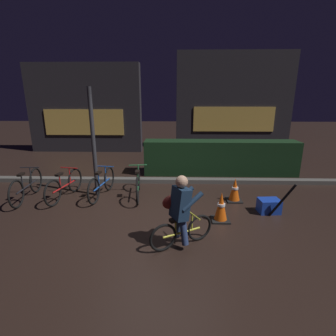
{
  "coord_description": "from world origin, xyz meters",
  "views": [
    {
      "loc": [
        0.34,
        -4.8,
        2.46
      ],
      "look_at": [
        0.2,
        0.6,
        0.9
      ],
      "focal_mm": 27.15,
      "sensor_mm": 36.0,
      "label": 1
    }
  ],
  "objects_px": {
    "blue_crate": "(269,206)",
    "parked_bike_center_left": "(102,184)",
    "street_post": "(94,144)",
    "traffic_cone_near": "(221,207)",
    "parked_bike_center_right": "(138,183)",
    "traffic_cone_far": "(235,190)",
    "parked_bike_left_mid": "(65,185)",
    "cyclist": "(180,211)",
    "parked_bike_leftmost": "(27,186)",
    "closed_umbrella": "(282,201)"
  },
  "relations": [
    {
      "from": "traffic_cone_near",
      "to": "traffic_cone_far",
      "type": "height_order",
      "value": "traffic_cone_near"
    },
    {
      "from": "parked_bike_center_left",
      "to": "closed_umbrella",
      "type": "relative_size",
      "value": 1.83
    },
    {
      "from": "parked_bike_leftmost",
      "to": "parked_bike_center_right",
      "type": "height_order",
      "value": "parked_bike_center_right"
    },
    {
      "from": "street_post",
      "to": "traffic_cone_far",
      "type": "bearing_deg",
      "value": -4.88
    },
    {
      "from": "parked_bike_center_right",
      "to": "parked_bike_center_left",
      "type": "bearing_deg",
      "value": 85.81
    },
    {
      "from": "traffic_cone_far",
      "to": "traffic_cone_near",
      "type": "bearing_deg",
      "value": -116.4
    },
    {
      "from": "parked_bike_leftmost",
      "to": "parked_bike_left_mid",
      "type": "distance_m",
      "value": 0.89
    },
    {
      "from": "parked_bike_left_mid",
      "to": "parked_bike_center_left",
      "type": "distance_m",
      "value": 0.89
    },
    {
      "from": "parked_bike_leftmost",
      "to": "parked_bike_left_mid",
      "type": "height_order",
      "value": "parked_bike_leftmost"
    },
    {
      "from": "parked_bike_center_right",
      "to": "traffic_cone_far",
      "type": "distance_m",
      "value": 2.36
    },
    {
      "from": "parked_bike_leftmost",
      "to": "cyclist",
      "type": "relative_size",
      "value": 1.3
    },
    {
      "from": "street_post",
      "to": "traffic_cone_near",
      "type": "relative_size",
      "value": 4.38
    },
    {
      "from": "parked_bike_left_mid",
      "to": "cyclist",
      "type": "relative_size",
      "value": 1.24
    },
    {
      "from": "parked_bike_left_mid",
      "to": "cyclist",
      "type": "bearing_deg",
      "value": -115.38
    },
    {
      "from": "parked_bike_left_mid",
      "to": "cyclist",
      "type": "height_order",
      "value": "cyclist"
    },
    {
      "from": "blue_crate",
      "to": "parked_bike_center_left",
      "type": "bearing_deg",
      "value": 168.15
    },
    {
      "from": "street_post",
      "to": "closed_umbrella",
      "type": "height_order",
      "value": "street_post"
    },
    {
      "from": "parked_bike_left_mid",
      "to": "parked_bike_center_left",
      "type": "height_order",
      "value": "parked_bike_center_left"
    },
    {
      "from": "street_post",
      "to": "blue_crate",
      "type": "xyz_separation_m",
      "value": [
        4.01,
        -0.9,
        -1.17
      ]
    },
    {
      "from": "closed_umbrella",
      "to": "parked_bike_center_right",
      "type": "bearing_deg",
      "value": -177.0
    },
    {
      "from": "parked_bike_center_left",
      "to": "parked_bike_center_right",
      "type": "xyz_separation_m",
      "value": [
        0.9,
        0.03,
        0.01
      ]
    },
    {
      "from": "parked_bike_leftmost",
      "to": "blue_crate",
      "type": "height_order",
      "value": "parked_bike_leftmost"
    },
    {
      "from": "street_post",
      "to": "parked_bike_center_right",
      "type": "height_order",
      "value": "street_post"
    },
    {
      "from": "parked_bike_left_mid",
      "to": "traffic_cone_near",
      "type": "bearing_deg",
      "value": -96.45
    },
    {
      "from": "parked_bike_center_right",
      "to": "cyclist",
      "type": "relative_size",
      "value": 1.31
    },
    {
      "from": "parked_bike_center_right",
      "to": "blue_crate",
      "type": "height_order",
      "value": "parked_bike_center_right"
    },
    {
      "from": "parked_bike_left_mid",
      "to": "parked_bike_center_right",
      "type": "bearing_deg",
      "value": -74.69
    },
    {
      "from": "parked_bike_leftmost",
      "to": "closed_umbrella",
      "type": "bearing_deg",
      "value": -102.42
    },
    {
      "from": "cyclist",
      "to": "closed_umbrella",
      "type": "bearing_deg",
      "value": -2.12
    },
    {
      "from": "blue_crate",
      "to": "closed_umbrella",
      "type": "bearing_deg",
      "value": -58.04
    },
    {
      "from": "traffic_cone_near",
      "to": "parked_bike_center_right",
      "type": "bearing_deg",
      "value": 146.12
    },
    {
      "from": "cyclist",
      "to": "closed_umbrella",
      "type": "xyz_separation_m",
      "value": [
        2.11,
        1.05,
        -0.24
      ]
    },
    {
      "from": "parked_bike_left_mid",
      "to": "traffic_cone_far",
      "type": "xyz_separation_m",
      "value": [
        4.13,
        -0.06,
        -0.05
      ]
    },
    {
      "from": "parked_bike_leftmost",
      "to": "closed_umbrella",
      "type": "distance_m",
      "value": 5.84
    },
    {
      "from": "traffic_cone_near",
      "to": "traffic_cone_far",
      "type": "bearing_deg",
      "value": 63.6
    },
    {
      "from": "parked_bike_leftmost",
      "to": "closed_umbrella",
      "type": "xyz_separation_m",
      "value": [
        5.78,
        -0.83,
        0.04
      ]
    },
    {
      "from": "traffic_cone_far",
      "to": "blue_crate",
      "type": "distance_m",
      "value": 0.87
    },
    {
      "from": "traffic_cone_far",
      "to": "street_post",
      "type": "bearing_deg",
      "value": 175.12
    },
    {
      "from": "parked_bike_left_mid",
      "to": "traffic_cone_far",
      "type": "distance_m",
      "value": 4.13
    },
    {
      "from": "street_post",
      "to": "parked_bike_center_right",
      "type": "bearing_deg",
      "value": -3.36
    },
    {
      "from": "traffic_cone_far",
      "to": "blue_crate",
      "type": "xyz_separation_m",
      "value": [
        0.61,
        -0.61,
        -0.12
      ]
    },
    {
      "from": "parked_bike_leftmost",
      "to": "parked_bike_center_right",
      "type": "xyz_separation_m",
      "value": [
        2.67,
        0.26,
        0.0
      ]
    },
    {
      "from": "street_post",
      "to": "blue_crate",
      "type": "relative_size",
      "value": 6.01
    },
    {
      "from": "street_post",
      "to": "parked_bike_leftmost",
      "type": "distance_m",
      "value": 1.91
    },
    {
      "from": "parked_bike_left_mid",
      "to": "parked_bike_center_left",
      "type": "xyz_separation_m",
      "value": [
        0.88,
        0.14,
        0.0
      ]
    },
    {
      "from": "blue_crate",
      "to": "parked_bike_left_mid",
      "type": "bearing_deg",
      "value": 171.91
    },
    {
      "from": "blue_crate",
      "to": "cyclist",
      "type": "xyz_separation_m",
      "value": [
        -1.95,
        -1.3,
        0.48
      ]
    },
    {
      "from": "parked_bike_center_left",
      "to": "traffic_cone_far",
      "type": "distance_m",
      "value": 3.25
    },
    {
      "from": "street_post",
      "to": "cyclist",
      "type": "distance_m",
      "value": 3.09
    },
    {
      "from": "parked_bike_leftmost",
      "to": "blue_crate",
      "type": "xyz_separation_m",
      "value": [
        5.62,
        -0.58,
        -0.19
      ]
    }
  ]
}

